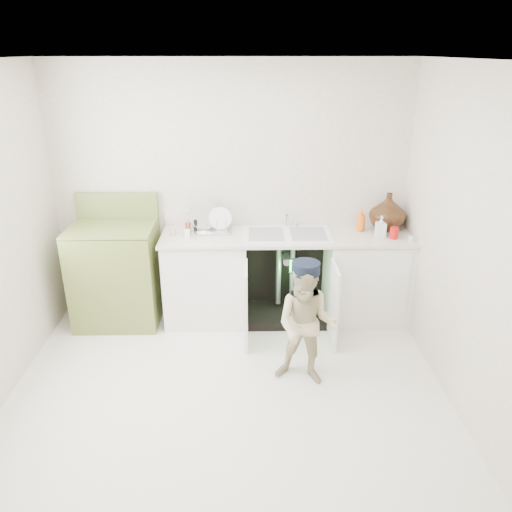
# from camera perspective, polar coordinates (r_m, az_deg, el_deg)

# --- Properties ---
(ground) EXTENTS (3.50, 3.50, 0.00)m
(ground) POSITION_cam_1_polar(r_m,az_deg,el_deg) (4.20, -3.21, -15.01)
(ground) COLOR silver
(ground) RESTS_ON ground
(room_shell) EXTENTS (6.00, 5.50, 1.26)m
(room_shell) POSITION_cam_1_polar(r_m,az_deg,el_deg) (3.58, -3.64, 1.07)
(room_shell) COLOR beige
(room_shell) RESTS_ON ground
(counter_run) EXTENTS (2.44, 1.02, 1.27)m
(counter_run) POSITION_cam_1_polar(r_m,az_deg,el_deg) (5.01, 3.96, -1.98)
(counter_run) COLOR white
(counter_run) RESTS_ON ground
(avocado_stove) EXTENTS (0.81, 0.65, 1.25)m
(avocado_stove) POSITION_cam_1_polar(r_m,az_deg,el_deg) (5.12, -15.64, -1.85)
(avocado_stove) COLOR olive
(avocado_stove) RESTS_ON ground
(repair_worker) EXTENTS (0.59, 1.00, 1.06)m
(repair_worker) POSITION_cam_1_polar(r_m,az_deg,el_deg) (4.03, 5.80, -7.76)
(repair_worker) COLOR beige
(repair_worker) RESTS_ON ground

